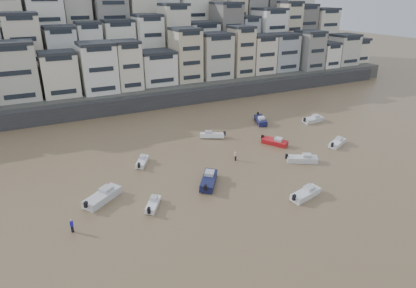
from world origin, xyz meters
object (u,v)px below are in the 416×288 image
boat_i (261,119)px  boat_a (306,193)px  boat_f (142,161)px  boat_j (153,203)px  person_pink (236,156)px  boat_b (302,158)px  boat_e (275,141)px  boat_k (102,195)px  boat_c (209,179)px  person_blue (72,226)px  boat_d (337,142)px  boat_g (313,119)px  boat_h (212,134)px

boat_i → boat_a: bearing=-0.9°
boat_f → boat_j: boat_f is taller
boat_j → person_pink: (17.13, 7.59, 0.29)m
boat_b → person_pink: bearing=-179.9°
boat_b → boat_j: boat_b is taller
boat_j → boat_e: bearing=-36.2°
boat_a → boat_e: 18.94m
boat_j → boat_k: size_ratio=0.66×
boat_c → boat_f: boat_c is taller
boat_j → boat_k: 7.20m
boat_f → boat_j: (-2.76, -13.26, -0.03)m
boat_k → person_blue: boat_k is taller
boat_a → boat_f: size_ratio=1.20×
boat_e → boat_f: size_ratio=1.16×
boat_c → boat_i: bearing=-14.2°
person_pink → boat_d: bearing=-8.3°
boat_d → boat_k: boat_k is taller
boat_g → boat_i: bearing=150.6°
boat_e → boat_g: 16.57m
boat_i → person_blue: (-42.10, -22.51, 0.03)m
boat_e → person_pink: size_ratio=3.02×
boat_f → person_pink: person_pink is taller
boat_e → boat_i: 12.43m
boat_a → person_pink: (-2.29, 14.75, 0.13)m
boat_e → boat_d: bearing=32.6°
person_blue → boat_b: bearing=4.5°
boat_a → boat_f: (-16.66, 20.42, -0.13)m
boat_e → boat_j: (-27.08, -10.17, -0.14)m
boat_e → boat_i: boat_i is taller
boat_a → boat_b: (7.21, 9.19, 0.00)m
boat_d → person_pink: (-20.00, 2.91, 0.17)m
boat_h → boat_i: boat_i is taller
boat_d → boat_g: bearing=43.5°
boat_i → person_blue: size_ratio=3.54×
person_blue → person_pink: bearing=17.2°
boat_g → person_pink: bearing=-164.5°
boat_k → boat_c: bearing=-45.9°
boat_d → boat_h: size_ratio=1.01×
boat_i → boat_k: (-37.41, -17.07, 0.04)m
boat_i → boat_c: bearing=-26.8°
boat_b → person_blue: person_blue is taller
boat_d → boat_k: size_ratio=0.80×
boat_a → boat_b: bearing=38.6°
boat_i → boat_k: bearing=-43.0°
boat_h → boat_e: bearing=163.9°
boat_f → boat_c: bearing=-118.5°
boat_a → boat_c: 13.79m
boat_d → boat_h: 23.28m
boat_e → boat_h: boat_e is taller
boat_a → person_pink: 14.92m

